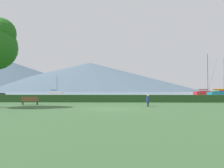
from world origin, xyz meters
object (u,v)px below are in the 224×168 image
sailboat_slip_5 (56,92)px  park_bench_under_tree (30,100)px  person_seated_viewer (148,100)px  sailboat_slip_0 (206,93)px  sailboat_slip_2 (223,92)px  sailboat_slip_1 (223,94)px

sailboat_slip_5 → park_bench_under_tree: bearing=-92.1°
sailboat_slip_5 → person_seated_viewer: 88.69m
sailboat_slip_0 → person_seated_viewer: bearing=-125.9°
park_bench_under_tree → person_seated_viewer: 13.36m
sailboat_slip_0 → sailboat_slip_5: (-59.98, 29.18, -0.12)m
sailboat_slip_0 → sailboat_slip_2: (21.39, 33.57, -0.21)m
sailboat_slip_2 → sailboat_slip_0: bearing=-130.9°
sailboat_slip_1 → park_bench_under_tree: (-39.46, -37.88, -0.21)m
sailboat_slip_2 → park_bench_under_tree: sailboat_slip_2 is taller
person_seated_viewer → sailboat_slip_1: bearing=44.6°
sailboat_slip_0 → park_bench_under_tree: 65.04m
sailboat_slip_1 → sailboat_slip_5: sailboat_slip_1 is taller
sailboat_slip_0 → park_bench_under_tree: size_ratio=7.71×
sailboat_slip_1 → sailboat_slip_5: (-59.28, 42.45, -0.08)m
sailboat_slip_2 → sailboat_slip_1: bearing=-123.7°
sailboat_slip_0 → sailboat_slip_5: bearing=145.1°
sailboat_slip_1 → sailboat_slip_5: bearing=135.8°
sailboat_slip_0 → sailboat_slip_2: sailboat_slip_0 is taller
park_bench_under_tree → sailboat_slip_1: bearing=39.3°
sailboat_slip_1 → sailboat_slip_2: 51.80m
park_bench_under_tree → sailboat_slip_5: bearing=99.3°
person_seated_viewer → park_bench_under_tree: bearing=159.5°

